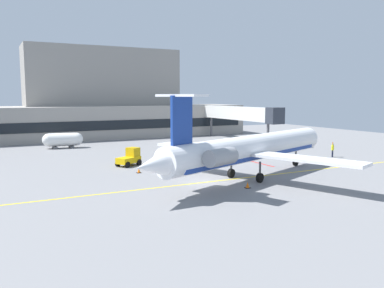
{
  "coord_description": "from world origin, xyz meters",
  "views": [
    {
      "loc": [
        -18.22,
        -32.23,
        8.18
      ],
      "look_at": [
        1.57,
        5.95,
        3.0
      ],
      "focal_mm": 37.43,
      "sensor_mm": 36.0,
      "label": 1
    }
  ],
  "objects_px": {
    "regional_jet": "(250,149)",
    "marshaller": "(333,149)",
    "fuel_tank": "(63,140)",
    "baggage_tug": "(130,158)"
  },
  "relations": [
    {
      "from": "regional_jet",
      "to": "marshaller",
      "type": "xyz_separation_m",
      "value": [
        18.3,
        6.57,
        -1.99
      ]
    },
    {
      "from": "fuel_tank",
      "to": "marshaller",
      "type": "xyz_separation_m",
      "value": [
        30.61,
        -26.22,
        -0.31
      ]
    },
    {
      "from": "baggage_tug",
      "to": "marshaller",
      "type": "distance_m",
      "value": 27.08
    },
    {
      "from": "fuel_tank",
      "to": "marshaller",
      "type": "bearing_deg",
      "value": -40.58
    },
    {
      "from": "regional_jet",
      "to": "fuel_tank",
      "type": "xyz_separation_m",
      "value": [
        -12.31,
        32.79,
        -1.68
      ]
    },
    {
      "from": "baggage_tug",
      "to": "marshaller",
      "type": "xyz_separation_m",
      "value": [
        26.35,
        -6.22,
        0.11
      ]
    },
    {
      "from": "baggage_tug",
      "to": "fuel_tank",
      "type": "height_order",
      "value": "fuel_tank"
    },
    {
      "from": "baggage_tug",
      "to": "fuel_tank",
      "type": "relative_size",
      "value": 0.53
    },
    {
      "from": "regional_jet",
      "to": "baggage_tug",
      "type": "bearing_deg",
      "value": 122.17
    },
    {
      "from": "fuel_tank",
      "to": "regional_jet",
      "type": "bearing_deg",
      "value": -69.42
    }
  ]
}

